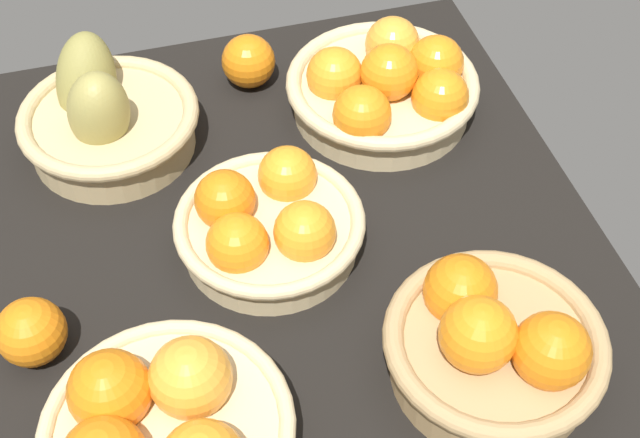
{
  "coord_description": "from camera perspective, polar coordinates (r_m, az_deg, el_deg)",
  "views": [
    {
      "loc": [
        -63.41,
        14.59,
        81.72
      ],
      "look_at": [
        0.18,
        -3.21,
        7.0
      ],
      "focal_mm": 49.15,
      "sensor_mm": 36.0,
      "label": 1
    }
  ],
  "objects": [
    {
      "name": "basket_far_left",
      "position": [
        0.84,
        -10.14,
        -13.59
      ],
      "size": [
        23.89,
        23.89,
        11.89
      ],
      "color": "#D3BC8C",
      "rests_on": "market_tray"
    },
    {
      "name": "basket_near_left",
      "position": [
        0.9,
        11.24,
        -8.0
      ],
      "size": [
        22.6,
        22.6,
        12.47
      ],
      "color": "tan",
      "rests_on": "market_tray"
    },
    {
      "name": "basket_near_right",
      "position": [
        1.16,
        4.31,
        8.6
      ],
      "size": [
        25.42,
        25.42,
        11.45
      ],
      "color": "#D3BC8C",
      "rests_on": "market_tray"
    },
    {
      "name": "basket_center",
      "position": [
        1.0,
        -3.42,
        -0.31
      ],
      "size": [
        21.9,
        21.9,
        9.69
      ],
      "color": "#D3BC8C",
      "rests_on": "market_tray"
    },
    {
      "name": "market_tray",
      "position": [
        1.03,
        -1.69,
        -2.45
      ],
      "size": [
        84.0,
        72.0,
        3.0
      ],
      "primitive_type": "cube",
      "color": "black",
      "rests_on": "ground"
    },
    {
      "name": "basket_far_right_pears",
      "position": [
        1.14,
        -13.8,
        6.44
      ],
      "size": [
        23.92,
        22.77,
        14.85
      ],
      "color": "tan",
      "rests_on": "market_tray"
    },
    {
      "name": "loose_orange_back_gap",
      "position": [
        0.95,
        -18.29,
        -7.01
      ],
      "size": [
        7.31,
        7.31,
        7.31
      ],
      "primitive_type": "sphere",
      "color": "orange",
      "rests_on": "market_tray"
    },
    {
      "name": "loose_orange_front_gap",
      "position": [
        1.21,
        -4.68,
        10.2
      ],
      "size": [
        7.35,
        7.35,
        7.35
      ],
      "primitive_type": "sphere",
      "color": "orange",
      "rests_on": "market_tray"
    }
  ]
}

